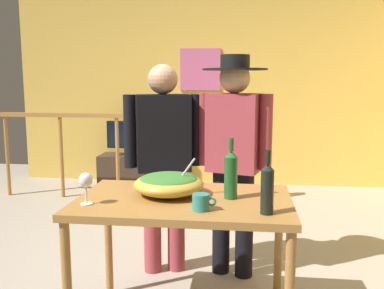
{
  "coord_description": "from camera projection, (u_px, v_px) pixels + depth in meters",
  "views": [
    {
      "loc": [
        0.49,
        -3.04,
        1.45
      ],
      "look_at": [
        0.16,
        -0.37,
        1.03
      ],
      "focal_mm": 39.89,
      "sensor_mm": 36.0,
      "label": 1
    }
  ],
  "objects": [
    {
      "name": "wine_bottle_green",
      "position": [
        231.0,
        174.0,
        2.36
      ],
      "size": [
        0.07,
        0.07,
        0.34
      ],
      "color": "#1E5628",
      "rests_on": "serving_table"
    },
    {
      "name": "person_standing_left",
      "position": [
        164.0,
        153.0,
        3.13
      ],
      "size": [
        0.55,
        0.32,
        1.55
      ],
      "rotation": [
        0.0,
        0.0,
        3.43
      ],
      "color": "#9E3842",
      "rests_on": "ground_plane"
    },
    {
      "name": "flat_screen_tv",
      "position": [
        132.0,
        135.0,
        5.72
      ],
      "size": [
        0.68,
        0.12,
        0.47
      ],
      "color": "black",
      "rests_on": "tv_console"
    },
    {
      "name": "stair_railing",
      "position": [
        158.0,
        144.0,
        5.05
      ],
      "size": [
        2.92,
        0.1,
        1.09
      ],
      "color": "#9E6B33",
      "rests_on": "ground_plane"
    },
    {
      "name": "serving_table",
      "position": [
        184.0,
        213.0,
        2.4
      ],
      "size": [
        1.2,
        0.75,
        0.79
      ],
      "color": "#9E6B33",
      "rests_on": "ground_plane"
    },
    {
      "name": "wine_bottle_dark",
      "position": [
        267.0,
        188.0,
        2.09
      ],
      "size": [
        0.07,
        0.07,
        0.32
      ],
      "color": "black",
      "rests_on": "serving_table"
    },
    {
      "name": "tv_console",
      "position": [
        133.0,
        170.0,
        5.83
      ],
      "size": [
        0.9,
        0.4,
        0.43
      ],
      "primitive_type": "cube",
      "color": "#38281E",
      "rests_on": "ground_plane"
    },
    {
      "name": "ground_plane",
      "position": [
        177.0,
        270.0,
        3.26
      ],
      "size": [
        7.49,
        7.49,
        0.0
      ],
      "primitive_type": "plane",
      "color": "#9E9384"
    },
    {
      "name": "wine_glass",
      "position": [
        86.0,
        182.0,
        2.25
      ],
      "size": [
        0.07,
        0.07,
        0.17
      ],
      "color": "silver",
      "rests_on": "serving_table"
    },
    {
      "name": "framed_picture",
      "position": [
        200.0,
        69.0,
        5.8
      ],
      "size": [
        0.55,
        0.03,
        0.56
      ],
      "primitive_type": "cube",
      "color": "#BB5989"
    },
    {
      "name": "person_standing_right",
      "position": [
        234.0,
        148.0,
        3.06
      ],
      "size": [
        0.53,
        0.46,
        1.62
      ],
      "rotation": [
        0.0,
        0.0,
        2.85
      ],
      "color": "black",
      "rests_on": "ground_plane"
    },
    {
      "name": "back_wall",
      "position": [
        209.0,
        82.0,
        5.87
      ],
      "size": [
        5.38,
        0.1,
        2.81
      ],
      "primitive_type": "cube",
      "color": "gold",
      "rests_on": "ground_plane"
    },
    {
      "name": "mug_teal",
      "position": [
        201.0,
        202.0,
        2.16
      ],
      "size": [
        0.12,
        0.09,
        0.09
      ],
      "color": "teal",
      "rests_on": "serving_table"
    },
    {
      "name": "salad_bowl",
      "position": [
        169.0,
        183.0,
        2.45
      ],
      "size": [
        0.41,
        0.41,
        0.22
      ],
      "color": "gold",
      "rests_on": "serving_table"
    }
  ]
}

